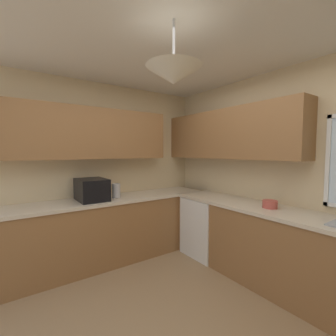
% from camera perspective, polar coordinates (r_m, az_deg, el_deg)
% --- Properties ---
extents(ground_plane, '(8.59, 8.59, 0.00)m').
position_cam_1_polar(ground_plane, '(2.42, 1.31, -35.94)').
color(ground_plane, '#997A56').
extents(room_shell, '(4.03, 3.55, 2.63)m').
position_cam_1_polar(room_shell, '(2.45, 5.59, 8.51)').
color(room_shell, beige).
rests_on(room_shell, ground_plane).
extents(counter_run_left, '(0.65, 3.16, 0.90)m').
position_cam_1_polar(counter_run_left, '(3.50, -15.41, -14.48)').
color(counter_run_left, olive).
rests_on(counter_run_left, ground_plane).
extents(counter_run_back, '(3.12, 0.65, 0.90)m').
position_cam_1_polar(counter_run_back, '(3.02, 27.18, -17.84)').
color(counter_run_back, olive).
rests_on(counter_run_back, ground_plane).
extents(dishwasher, '(0.60, 0.60, 0.85)m').
position_cam_1_polar(dishwasher, '(3.67, 9.73, -13.87)').
color(dishwasher, white).
rests_on(dishwasher, ground_plane).
extents(microwave, '(0.48, 0.36, 0.29)m').
position_cam_1_polar(microwave, '(3.31, -18.19, -5.04)').
color(microwave, black).
rests_on(microwave, counter_run_left).
extents(kettle, '(0.12, 0.12, 0.20)m').
position_cam_1_polar(kettle, '(3.41, -12.59, -5.43)').
color(kettle, '#B7B7BC').
rests_on(kettle, counter_run_left).
extents(bowl, '(0.17, 0.17, 0.09)m').
position_cam_1_polar(bowl, '(2.98, 23.71, -8.13)').
color(bowl, '#B74C42').
rests_on(bowl, counter_run_back).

